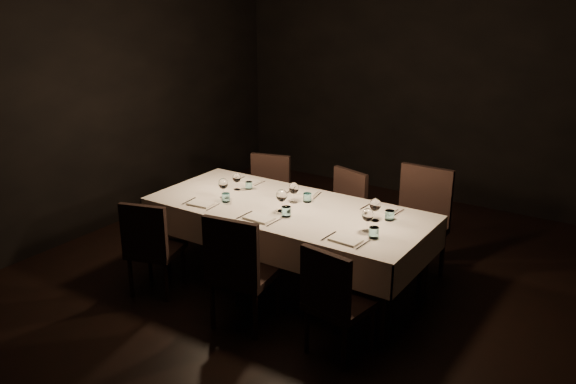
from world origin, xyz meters
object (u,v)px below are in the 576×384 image
Objects in this scene: chair_far_left at (267,193)px; chair_far_center at (342,210)px; dining_table at (288,215)px; chair_near_right at (333,297)px; chair_far_right at (419,219)px; chair_near_left at (151,244)px; chair_near_center at (239,267)px.

chair_far_center is (0.91, -0.00, -0.00)m from chair_far_left.
chair_far_left is at bearing -163.49° from chair_far_center.
dining_table is 1.21m from chair_near_right.
chair_far_right is (0.91, 0.82, -0.12)m from dining_table.
chair_far_left reaches higher than chair_near_left.
chair_far_center is at bearing -55.32° from chair_near_right.
chair_near_left is at bearing -105.51° from chair_far_center.
chair_far_left reaches higher than chair_far_center.
chair_near_center reaches higher than chair_near_left.
chair_far_center is (0.13, 0.79, -0.19)m from dining_table.
chair_near_center is 1.09× the size of chair_far_center.
chair_far_center is (-0.78, 1.57, 0.00)m from chair_near_right.
chair_far_right is (0.82, 1.65, 0.03)m from chair_near_center.
chair_far_left reaches higher than dining_table.
chair_far_center is at bearing -15.40° from chair_far_left.
chair_near_right reaches higher than dining_table.
chair_far_right reaches higher than chair_far_left.
dining_table is 1.14m from chair_far_left.
chair_near_right is (1.80, 0.04, 0.00)m from chair_near_left.
chair_near_left is 0.90× the size of chair_near_center.
chair_near_center reaches higher than chair_far_left.
chair_near_center is 1.08× the size of chair_far_left.
chair_far_left is 1.70m from chair_far_right.
chair_far_left is (-0.79, 0.80, -0.19)m from dining_table.
chair_near_right is at bearing -40.74° from dining_table.
chair_far_center reaches higher than dining_table.
chair_far_center is (1.02, 1.61, 0.00)m from chair_near_left.
chair_near_left is 1.62m from chair_far_left.
chair_near_right is 0.99× the size of chair_far_center.
chair_near_left is 1.80m from chair_near_right.
chair_far_right is (1.81, 1.63, 0.07)m from chair_near_left.
chair_near_center is at bearing 162.19° from chair_near_left.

